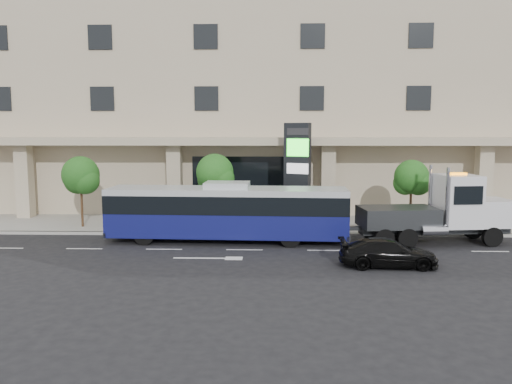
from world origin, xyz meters
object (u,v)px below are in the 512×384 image
tow_truck (442,212)px  city_bus (227,211)px  black_sedan (388,253)px  signage_pylon (297,174)px

tow_truck → city_bus: bearing=173.4°
black_sedan → tow_truck: bearing=-38.1°
city_bus → signage_pylon: size_ratio=2.05×
city_bus → black_sedan: size_ratio=3.02×
black_sedan → city_bus: bearing=58.5°
tow_truck → signage_pylon: size_ratio=1.45×
city_bus → black_sedan: 8.82m
city_bus → tow_truck: (11.19, -0.08, 0.05)m
black_sedan → signage_pylon: size_ratio=0.68×
black_sedan → signage_pylon: signage_pylon is taller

